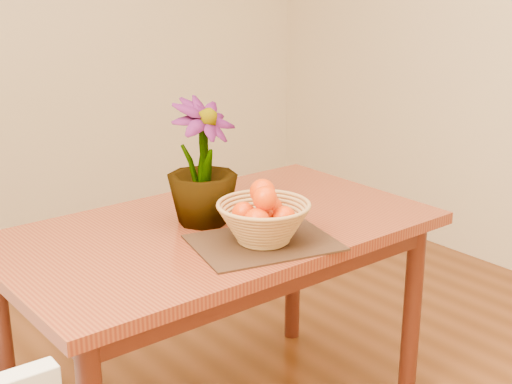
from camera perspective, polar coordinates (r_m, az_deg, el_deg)
table at (r=2.34m, az=-3.10°, el=-4.70°), size 1.40×0.80×0.75m
placemat at (r=2.15m, az=0.61°, el=-4.07°), size 0.48×0.41×0.01m
wicker_basket at (r=2.13m, az=0.61°, el=-2.57°), size 0.28×0.28×0.12m
orange_pile at (r=2.11m, az=0.61°, el=-1.35°), size 0.18×0.18×0.14m
potted_plant at (r=2.27m, az=-4.34°, el=2.38°), size 0.27×0.27×0.40m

